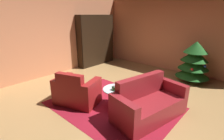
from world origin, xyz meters
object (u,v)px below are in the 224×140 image
object	(u,v)px
bookshelf_unit	(98,41)
bottle_on_table	(123,86)
couch_red	(148,104)
book_stack_on_table	(117,88)
coffee_table	(116,91)
armchair_red	(77,92)
decorated_tree	(194,62)

from	to	relation	value
bookshelf_unit	bottle_on_table	xyz separation A→B (m)	(3.19, -2.27, -0.44)
bookshelf_unit	couch_red	distance (m)	4.42
book_stack_on_table	bottle_on_table	xyz separation A→B (m)	(0.11, 0.10, 0.05)
coffee_table	book_stack_on_table	xyz separation A→B (m)	(0.06, -0.05, 0.10)
armchair_red	bottle_on_table	distance (m)	1.18
bookshelf_unit	coffee_table	distance (m)	3.85
coffee_table	decorated_tree	size ratio (longest dim) A/B	0.48
armchair_red	couch_red	distance (m)	1.74
coffee_table	decorated_tree	xyz separation A→B (m)	(0.79, 2.90, 0.25)
couch_red	bottle_on_table	world-z (taller)	couch_red
bookshelf_unit	bottle_on_table	distance (m)	3.94
couch_red	decorated_tree	size ratio (longest dim) A/B	1.32
coffee_table	couch_red	bearing A→B (deg)	11.02
couch_red	coffee_table	bearing A→B (deg)	-168.98
armchair_red	decorated_tree	distance (m)	3.81
armchair_red	bottle_on_table	world-z (taller)	armchair_red
bookshelf_unit	bottle_on_table	size ratio (longest dim) A/B	8.83
coffee_table	book_stack_on_table	world-z (taller)	book_stack_on_table
decorated_tree	couch_red	bearing A→B (deg)	-90.51
decorated_tree	book_stack_on_table	bearing A→B (deg)	-104.01
armchair_red	bottle_on_table	xyz separation A→B (m)	(1.00, 0.57, 0.26)
coffee_table	bottle_on_table	bearing A→B (deg)	16.37
bookshelf_unit	armchair_red	world-z (taller)	bookshelf_unit
decorated_tree	armchair_red	bearing A→B (deg)	-115.44
decorated_tree	coffee_table	bearing A→B (deg)	-105.27
couch_red	decorated_tree	bearing A→B (deg)	89.49
couch_red	book_stack_on_table	world-z (taller)	couch_red
book_stack_on_table	decorated_tree	distance (m)	3.05
book_stack_on_table	decorated_tree	size ratio (longest dim) A/B	0.17
couch_red	armchair_red	bearing A→B (deg)	-157.38
armchair_red	bookshelf_unit	bearing A→B (deg)	127.64
bookshelf_unit	coffee_table	world-z (taller)	bookshelf_unit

